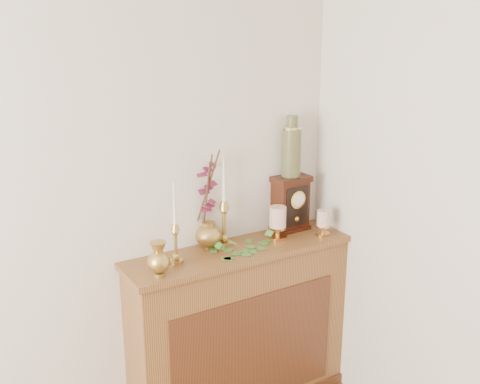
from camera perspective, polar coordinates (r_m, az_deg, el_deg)
console_shelf at (r=3.12m, az=0.05°, el=-14.08°), size 1.24×0.34×0.93m
candlestick_left at (r=2.69m, az=-6.57°, el=-4.57°), size 0.07×0.07×0.41m
candlestick_center at (r=2.88m, az=-1.63°, el=-2.47°), size 0.08×0.08×0.49m
bud_vase at (r=2.58m, az=-8.27°, el=-6.80°), size 0.10×0.10×0.17m
ginger_jar at (r=2.86m, az=-3.34°, el=-1.05°), size 0.21×0.23×0.52m
pillar_candle_left at (r=2.99m, az=3.85°, el=-2.96°), size 0.10×0.10×0.19m
pillar_candle_right at (r=3.07m, az=8.44°, el=-2.97°), size 0.08×0.08×0.15m
ivy_garland at (r=2.87m, az=0.49°, el=-5.68°), size 0.42×0.18×0.08m
mantel_clock at (r=3.12m, az=5.12°, el=-1.16°), size 0.21×0.15×0.31m
ceramic_vase at (r=3.04m, az=5.24°, el=4.32°), size 0.10×0.10×0.33m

